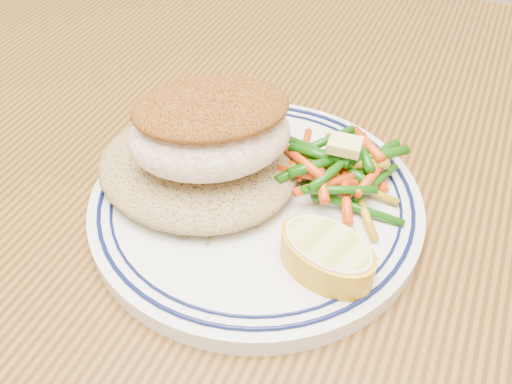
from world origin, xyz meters
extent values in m
cube|color=#4A2C0E|center=(0.00, 0.00, 0.73)|extent=(1.50, 0.90, 0.04)
cylinder|color=#4A2C0E|center=(-0.68, 0.38, 0.35)|extent=(0.07, 0.07, 0.71)
cylinder|color=white|center=(-0.04, 0.01, 0.76)|extent=(0.24, 0.24, 0.01)
torus|color=#0A113F|center=(-0.04, 0.01, 0.77)|extent=(0.23, 0.23, 0.00)
torus|color=#0A113F|center=(-0.04, 0.01, 0.77)|extent=(0.21, 0.21, 0.00)
ellipsoid|color=olive|center=(-0.09, 0.01, 0.78)|extent=(0.15, 0.13, 0.03)
ellipsoid|color=#FAEACF|center=(-0.07, 0.01, 0.81)|extent=(0.14, 0.13, 0.05)
ellipsoid|color=brown|center=(-0.07, 0.01, 0.83)|extent=(0.13, 0.12, 0.02)
cylinder|color=#134E09|center=(0.01, 0.05, 0.77)|extent=(0.04, 0.04, 0.01)
cylinder|color=#B08A12|center=(0.04, 0.03, 0.77)|extent=(0.04, 0.06, 0.01)
cylinder|color=#134E09|center=(0.04, 0.02, 0.77)|extent=(0.06, 0.01, 0.01)
cylinder|color=#D53C0A|center=(-0.01, 0.06, 0.77)|extent=(0.05, 0.03, 0.01)
cylinder|color=#D53C0A|center=(0.03, 0.07, 0.77)|extent=(0.04, 0.05, 0.01)
cylinder|color=#B08A12|center=(0.04, 0.04, 0.77)|extent=(0.05, 0.01, 0.01)
cylinder|color=#134E09|center=(0.03, 0.07, 0.77)|extent=(0.04, 0.05, 0.02)
cylinder|color=#134E09|center=(0.02, 0.04, 0.78)|extent=(0.04, 0.04, 0.01)
cylinder|color=#134E09|center=(-0.01, 0.04, 0.77)|extent=(0.03, 0.04, 0.01)
cylinder|color=#B08A12|center=(0.00, 0.07, 0.77)|extent=(0.03, 0.06, 0.01)
cylinder|color=#D53C0A|center=(-0.01, 0.05, 0.78)|extent=(0.04, 0.04, 0.01)
cylinder|color=#134E09|center=(0.04, 0.05, 0.78)|extent=(0.02, 0.05, 0.01)
cylinder|color=#B08A12|center=(0.01, 0.07, 0.78)|extent=(0.06, 0.02, 0.01)
cylinder|color=#D53C0A|center=(0.02, 0.03, 0.78)|extent=(0.03, 0.05, 0.01)
cylinder|color=#D53C0A|center=(-0.02, 0.06, 0.78)|extent=(0.02, 0.06, 0.01)
cylinder|color=#134E09|center=(0.02, 0.05, 0.78)|extent=(0.05, 0.03, 0.01)
cylinder|color=#D53C0A|center=(0.01, 0.03, 0.78)|extent=(0.04, 0.05, 0.01)
cylinder|color=#D53C0A|center=(0.00, 0.03, 0.78)|extent=(0.06, 0.02, 0.01)
cylinder|color=#B08A12|center=(-0.02, 0.04, 0.78)|extent=(0.01, 0.05, 0.01)
cylinder|color=#B08A12|center=(0.02, 0.05, 0.78)|extent=(0.06, 0.03, 0.01)
cylinder|color=#D53C0A|center=(0.00, 0.03, 0.78)|extent=(0.03, 0.05, 0.01)
cylinder|color=#134E09|center=(-0.01, 0.04, 0.78)|extent=(0.03, 0.06, 0.01)
cylinder|color=#D53C0A|center=(0.04, 0.05, 0.78)|extent=(0.02, 0.06, 0.01)
cylinder|color=#134E09|center=(0.02, 0.07, 0.78)|extent=(0.03, 0.05, 0.01)
cylinder|color=#134E09|center=(0.02, 0.02, 0.78)|extent=(0.05, 0.03, 0.01)
cylinder|color=#134E09|center=(0.04, 0.07, 0.78)|extent=(0.04, 0.04, 0.01)
cylinder|color=#134E09|center=(-0.01, 0.07, 0.78)|extent=(0.04, 0.05, 0.01)
cylinder|color=#134E09|center=(-0.01, 0.05, 0.79)|extent=(0.06, 0.02, 0.01)
cylinder|color=#D53C0A|center=(0.02, 0.08, 0.79)|extent=(0.04, 0.04, 0.01)
cylinder|color=#134E09|center=(0.00, 0.04, 0.79)|extent=(0.03, 0.04, 0.01)
cylinder|color=#134E09|center=(0.01, 0.03, 0.79)|extent=(0.02, 0.05, 0.01)
cylinder|color=#134E09|center=(0.00, 0.05, 0.79)|extent=(0.05, 0.01, 0.01)
cylinder|color=#D53C0A|center=(-0.02, 0.04, 0.79)|extent=(0.05, 0.04, 0.02)
cube|color=#E5D970|center=(0.01, 0.05, 0.80)|extent=(0.03, 0.02, 0.01)
torus|color=white|center=(0.03, -0.03, 0.79)|extent=(0.08, 0.08, 0.00)
camera|label=1|loc=(0.08, -0.27, 1.06)|focal=40.00mm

